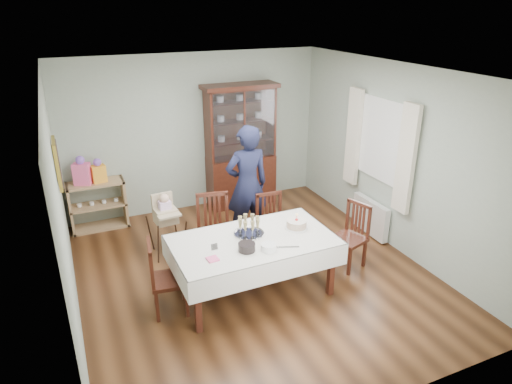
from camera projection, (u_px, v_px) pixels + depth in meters
floor at (253, 273)px, 6.27m from camera, size 5.00×5.00×0.00m
room_shell at (237, 144)px, 6.06m from camera, size 5.00×5.00×5.00m
dining_table at (253, 266)px, 5.72m from camera, size 2.01×1.17×0.76m
china_cabinet at (241, 145)px, 8.02m from camera, size 1.30×0.48×2.18m
sideboard at (98, 205)px, 7.39m from camera, size 0.90×0.38×0.80m
picture_frame at (57, 163)px, 5.48m from camera, size 0.04×0.48×0.58m
window at (382, 140)px, 6.76m from camera, size 0.04×1.02×1.22m
curtain_left at (406, 159)px, 6.25m from camera, size 0.07×0.30×1.55m
curtain_right at (353, 137)px, 7.29m from camera, size 0.07×0.30×1.55m
radiator at (370, 217)px, 7.22m from camera, size 0.10×0.80×0.55m
chair_far_left at (216, 246)px, 6.33m from camera, size 0.54×0.54×1.04m
chair_far_right at (273, 238)px, 6.63m from camera, size 0.44×0.44×0.92m
chair_end_left at (169, 291)px, 5.41m from camera, size 0.47×0.47×0.93m
chair_end_right at (348, 248)px, 6.36m from camera, size 0.52×0.52×0.92m
woman at (247, 185)px, 6.79m from camera, size 0.67×0.44×1.84m
high_chair at (167, 230)px, 6.67m from camera, size 0.45×0.45×0.93m
champagne_tray at (249, 229)px, 5.67m from camera, size 0.39×0.39×0.23m
birthday_cake at (296, 224)px, 5.84m from camera, size 0.30×0.30×0.20m
plate_stack_dark at (247, 247)px, 5.31m from camera, size 0.26×0.26×0.10m
plate_stack_white at (269, 247)px, 5.33m from camera, size 0.20×0.20×0.08m
napkin_stack at (213, 259)px, 5.14m from camera, size 0.14×0.14×0.02m
cutlery at (212, 247)px, 5.39m from camera, size 0.14×0.17×0.01m
cake_knife at (288, 247)px, 5.39m from camera, size 0.27×0.12×0.01m
gift_bag_pink at (82, 172)px, 7.08m from camera, size 0.29×0.24×0.47m
gift_bag_orange at (98, 172)px, 7.18m from camera, size 0.23×0.18×0.39m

